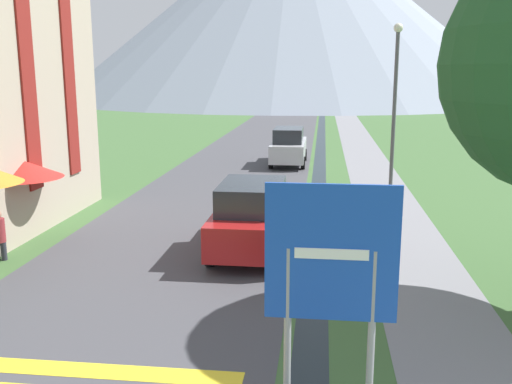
% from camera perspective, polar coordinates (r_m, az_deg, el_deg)
% --- Properties ---
extents(ground_plane, '(160.00, 160.00, 0.00)m').
position_cam_1_polar(ground_plane, '(23.17, 3.32, 0.72)').
color(ground_plane, '#3D6033').
extents(road, '(6.40, 60.00, 0.01)m').
position_cam_1_polar(road, '(33.22, 0.04, 4.19)').
color(road, '#424247').
rests_on(road, ground_plane).
extents(footpath, '(2.20, 60.00, 0.01)m').
position_cam_1_polar(footpath, '(33.08, 10.62, 3.95)').
color(footpath, slate).
rests_on(footpath, ground_plane).
extents(drainage_channel, '(0.60, 60.00, 0.00)m').
position_cam_1_polar(drainage_channel, '(33.00, 6.46, 4.06)').
color(drainage_channel, black).
rests_on(drainage_channel, ground_plane).
extents(mountain_distant, '(74.60, 74.60, 29.87)m').
position_cam_1_polar(mountain_distant, '(96.68, 3.66, 18.18)').
color(mountain_distant, gray).
rests_on(mountain_distant, ground_plane).
extents(road_sign, '(1.72, 0.11, 3.15)m').
position_cam_1_polar(road_sign, '(7.49, 7.50, -7.87)').
color(road_sign, gray).
rests_on(road_sign, ground_plane).
extents(parked_car_near, '(1.91, 4.17, 1.82)m').
position_cam_1_polar(parked_car_near, '(14.46, -0.33, -2.49)').
color(parked_car_near, '#A31919').
rests_on(parked_car_near, ground_plane).
extents(parked_car_far, '(1.70, 4.28, 1.82)m').
position_cam_1_polar(parked_car_far, '(28.09, 3.28, 4.59)').
color(parked_car_far, '#B2B2B7').
rests_on(parked_car_far, ground_plane).
extents(cafe_umbrella_rear_red, '(2.09, 2.09, 2.19)m').
position_cam_1_polar(cafe_umbrella_rear_red, '(16.49, -22.26, 2.13)').
color(cafe_umbrella_rear_red, '#B7B2A8').
rests_on(cafe_umbrella_rear_red, ground_plane).
extents(streetlamp, '(0.28, 0.28, 5.94)m').
position_cam_1_polar(streetlamp, '(18.28, 13.68, 8.34)').
color(streetlamp, '#515156').
rests_on(streetlamp, ground_plane).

